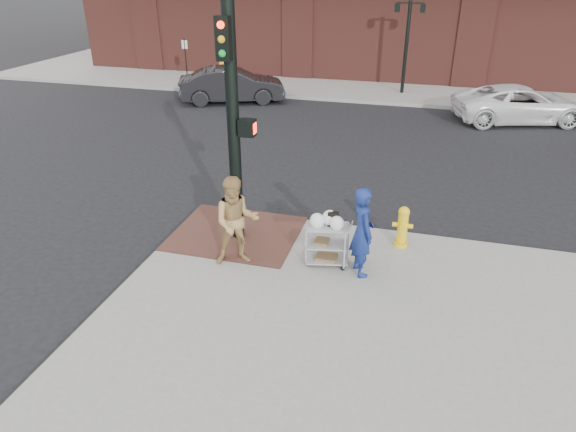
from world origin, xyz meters
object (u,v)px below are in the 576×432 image
(lamp_post, at_px, (407,37))
(traffic_signal_pole, at_px, (234,121))
(woman_blue, at_px, (362,232))
(sedan_dark, at_px, (232,85))
(utility_cart, at_px, (327,241))
(minivan_white, at_px, (520,104))
(pedestrian_tan, at_px, (236,221))
(fire_hydrant, at_px, (403,226))

(lamp_post, xyz_separation_m, traffic_signal_pole, (-2.48, -15.23, 0.21))
(lamp_post, height_order, woman_blue, lamp_post)
(sedan_dark, relative_size, utility_cart, 3.96)
(lamp_post, bearing_deg, minivan_white, -33.89)
(pedestrian_tan, distance_m, minivan_white, 14.76)
(pedestrian_tan, xyz_separation_m, fire_hydrant, (3.19, 1.59, -0.46))
(woman_blue, bearing_deg, traffic_signal_pole, 47.74)
(traffic_signal_pole, height_order, utility_cart, traffic_signal_pole)
(pedestrian_tan, xyz_separation_m, sedan_dark, (-5.10, 12.97, -0.33))
(lamp_post, height_order, pedestrian_tan, lamp_post)
(pedestrian_tan, bearing_deg, lamp_post, 58.87)
(minivan_white, xyz_separation_m, fire_hydrant, (-3.68, -11.47, -0.08))
(lamp_post, height_order, minivan_white, lamp_post)
(fire_hydrant, bearing_deg, minivan_white, 72.22)
(utility_cart, bearing_deg, woman_blue, -12.15)
(woman_blue, xyz_separation_m, utility_cart, (-0.70, 0.15, -0.39))
(lamp_post, bearing_deg, utility_cart, -91.25)
(lamp_post, relative_size, fire_hydrant, 4.29)
(utility_cart, relative_size, fire_hydrant, 1.25)
(traffic_signal_pole, xyz_separation_m, minivan_white, (7.22, 12.04, -2.13))
(woman_blue, distance_m, sedan_dark, 14.78)
(utility_cart, distance_m, fire_hydrant, 1.83)
(pedestrian_tan, relative_size, sedan_dark, 0.41)
(woman_blue, bearing_deg, sedan_dark, 3.26)
(woman_blue, relative_size, pedestrian_tan, 0.98)
(minivan_white, bearing_deg, lamp_post, 39.39)
(lamp_post, distance_m, woman_blue, 16.05)
(woman_blue, bearing_deg, fire_hydrant, -56.11)
(pedestrian_tan, bearing_deg, utility_cart, -10.15)
(pedestrian_tan, distance_m, sedan_dark, 13.94)
(lamp_post, relative_size, sedan_dark, 0.86)
(pedestrian_tan, bearing_deg, fire_hydrant, 2.81)
(pedestrian_tan, bearing_deg, woman_blue, -17.32)
(traffic_signal_pole, bearing_deg, lamp_post, 80.76)
(sedan_dark, bearing_deg, woman_blue, -171.20)
(pedestrian_tan, height_order, sedan_dark, pedestrian_tan)
(lamp_post, bearing_deg, sedan_dark, -155.59)
(traffic_signal_pole, relative_size, minivan_white, 0.99)
(traffic_signal_pole, relative_size, woman_blue, 2.72)
(lamp_post, relative_size, woman_blue, 2.17)
(woman_blue, relative_size, minivan_white, 0.36)
(minivan_white, height_order, utility_cart, minivan_white)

